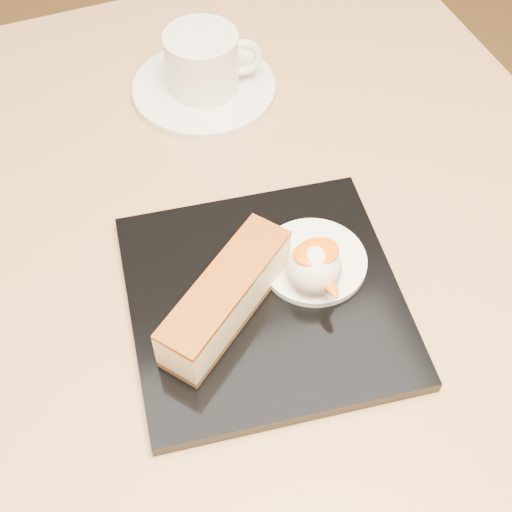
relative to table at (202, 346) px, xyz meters
name	(u,v)px	position (x,y,z in m)	size (l,w,h in m)	color
table	(202,346)	(0.00, 0.00, 0.00)	(0.80, 0.80, 0.72)	black
dessert_plate	(265,299)	(0.04, -0.07, 0.16)	(0.22, 0.22, 0.01)	black
cheesecake	(226,297)	(0.01, -0.07, 0.19)	(0.13, 0.11, 0.04)	brown
cream_smear	(313,261)	(0.09, -0.05, 0.17)	(0.09, 0.09, 0.01)	white
ice_cream_scoop	(314,268)	(0.08, -0.07, 0.19)	(0.05, 0.05, 0.05)	white
mango_sauce	(317,252)	(0.08, -0.07, 0.21)	(0.04, 0.03, 0.01)	#FF6A08
mint_sprig	(270,247)	(0.06, -0.03, 0.17)	(0.03, 0.02, 0.00)	green
saucer	(204,89)	(0.08, 0.20, 0.16)	(0.15, 0.15, 0.01)	white
coffee_cup	(204,60)	(0.08, 0.20, 0.20)	(0.10, 0.07, 0.06)	white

